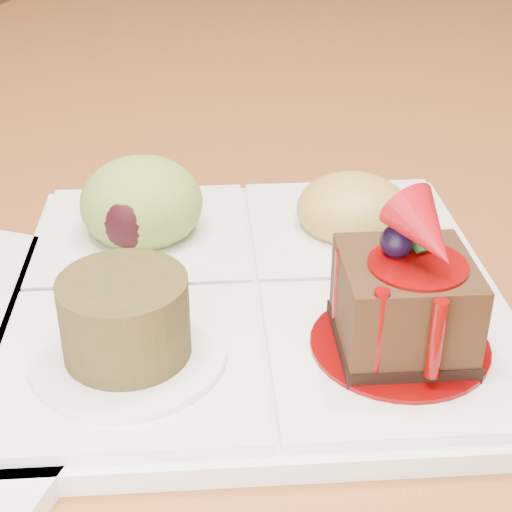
# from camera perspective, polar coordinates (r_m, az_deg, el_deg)

# --- Properties ---
(dining_table) EXTENTS (1.00, 1.80, 0.75)m
(dining_table) POSITION_cam_1_polar(r_m,az_deg,el_deg) (0.68, -0.08, 1.11)
(dining_table) COLOR brown
(dining_table) RESTS_ON ground
(sampler_plate) EXTENTS (0.35, 0.35, 0.11)m
(sampler_plate) POSITION_cam_1_polar(r_m,az_deg,el_deg) (0.46, -0.34, -1.14)
(sampler_plate) COLOR silver
(sampler_plate) RESTS_ON dining_table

